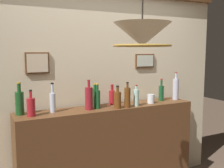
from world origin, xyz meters
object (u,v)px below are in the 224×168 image
(liquor_bottle_vodka, at_px, (161,92))
(pendant_lamp, at_px, (142,35))
(liquor_bottle_tequila, at_px, (97,99))
(liquor_bottle_sherry, at_px, (31,107))
(liquor_bottle_bourbon, at_px, (53,101))
(liquor_bottle_vermouth, at_px, (95,97))
(glass_tumbler_rocks, at_px, (151,99))
(liquor_bottle_scotch, at_px, (89,98))
(liquor_bottle_mezcal, at_px, (136,97))
(liquor_bottle_rye, at_px, (127,97))
(liquor_bottle_port, at_px, (20,102))
(liquor_bottle_rum, at_px, (112,97))
(liquor_bottle_brandy, at_px, (176,89))
(liquor_bottle_whiskey, at_px, (118,100))

(liquor_bottle_vodka, bearing_deg, pendant_lamp, -135.08)
(liquor_bottle_vodka, distance_m, liquor_bottle_tequila, 0.85)
(liquor_bottle_sherry, relative_size, liquor_bottle_bourbon, 0.85)
(liquor_bottle_vermouth, bearing_deg, glass_tumbler_rocks, -10.53)
(liquor_bottle_scotch, relative_size, liquor_bottle_sherry, 1.25)
(liquor_bottle_vodka, xyz_separation_m, liquor_bottle_scotch, (-0.95, -0.06, 0.02))
(liquor_bottle_vodka, relative_size, liquor_bottle_mezcal, 1.13)
(liquor_bottle_mezcal, distance_m, liquor_bottle_sherry, 1.09)
(liquor_bottle_scotch, relative_size, liquor_bottle_rye, 1.13)
(glass_tumbler_rocks, bearing_deg, liquor_bottle_tequila, 177.64)
(liquor_bottle_rye, xyz_separation_m, liquor_bottle_bourbon, (-0.75, 0.14, -0.00))
(liquor_bottle_mezcal, bearing_deg, liquor_bottle_tequila, 169.51)
(liquor_bottle_sherry, bearing_deg, liquor_bottle_vermouth, 9.81)
(liquor_bottle_tequila, distance_m, liquor_bottle_sherry, 0.67)
(liquor_bottle_bourbon, relative_size, liquor_bottle_port, 0.94)
(liquor_bottle_rum, height_order, glass_tumbler_rocks, liquor_bottle_rum)
(liquor_bottle_rum, distance_m, liquor_bottle_rye, 0.23)
(liquor_bottle_rye, relative_size, glass_tumbler_rocks, 2.63)
(liquor_bottle_tequila, bearing_deg, liquor_bottle_vermouth, 82.49)
(liquor_bottle_brandy, bearing_deg, liquor_bottle_vodka, 174.96)
(liquor_bottle_vodka, relative_size, liquor_bottle_sherry, 1.08)
(liquor_bottle_rum, relative_size, liquor_bottle_whiskey, 0.94)
(liquor_bottle_vermouth, height_order, liquor_bottle_brandy, liquor_bottle_brandy)
(liquor_bottle_tequila, xyz_separation_m, liquor_bottle_sherry, (-0.67, -0.03, -0.01))
(liquor_bottle_port, bearing_deg, liquor_bottle_bourbon, -6.94)
(liquor_bottle_vodka, relative_size, glass_tumbler_rocks, 2.56)
(glass_tumbler_rocks, relative_size, pendant_lamp, 0.24)
(liquor_bottle_bourbon, height_order, liquor_bottle_port, liquor_bottle_port)
(liquor_bottle_bourbon, height_order, pendant_lamp, pendant_lamp)
(liquor_bottle_rye, distance_m, glass_tumbler_rocks, 0.36)
(liquor_bottle_tequila, height_order, liquor_bottle_whiskey, liquor_bottle_tequila)
(liquor_bottle_mezcal, distance_m, liquor_bottle_bourbon, 0.88)
(liquor_bottle_scotch, relative_size, liquor_bottle_port, 0.99)
(liquor_bottle_port, xyz_separation_m, pendant_lamp, (0.76, -0.88, 0.59))
(liquor_bottle_vodka, height_order, liquor_bottle_port, liquor_bottle_port)
(liquor_bottle_sherry, bearing_deg, pendant_lamp, -48.60)
(liquor_bottle_tequila, relative_size, pendant_lamp, 0.60)
(liquor_bottle_sherry, bearing_deg, liquor_bottle_rye, -4.31)
(liquor_bottle_vodka, relative_size, pendant_lamp, 0.61)
(liquor_bottle_whiskey, relative_size, pendant_lamp, 0.55)
(liquor_bottle_rye, bearing_deg, liquor_bottle_scotch, 167.56)
(liquor_bottle_mezcal, bearing_deg, liquor_bottle_bourbon, 171.96)
(liquor_bottle_scotch, bearing_deg, liquor_bottle_whiskey, -15.40)
(liquor_bottle_vermouth, bearing_deg, liquor_bottle_sherry, -170.19)
(liquor_bottle_mezcal, bearing_deg, glass_tumbler_rocks, 12.60)
(liquor_bottle_scotch, xyz_separation_m, pendant_lamp, (0.11, -0.79, 0.58))
(liquor_bottle_tequila, height_order, liquor_bottle_rye, liquor_bottle_rye)
(liquor_bottle_scotch, height_order, liquor_bottle_brandy, liquor_bottle_brandy)
(liquor_bottle_sherry, relative_size, pendant_lamp, 0.56)
(liquor_bottle_vodka, relative_size, liquor_bottle_rye, 0.98)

